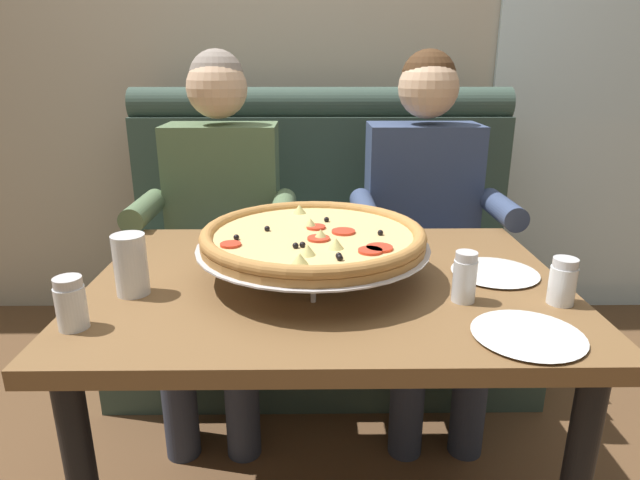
{
  "coord_description": "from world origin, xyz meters",
  "views": [
    {
      "loc": [
        -0.03,
        -1.22,
        1.23
      ],
      "look_at": [
        -0.02,
        0.07,
        0.8
      ],
      "focal_mm": 30.14,
      "sensor_mm": 36.0,
      "label": 1
    }
  ],
  "objects_px": {
    "patio_chair": "(522,178)",
    "plate_near_left": "(528,332)",
    "diner_left": "(220,216)",
    "booth_bench": "(322,270)",
    "dining_table": "(327,313)",
    "plate_near_right": "(495,270)",
    "drinking_glass": "(131,269)",
    "shaker_parmesan": "(464,281)",
    "shaker_pepper_flakes": "(562,284)",
    "diner_right": "(426,216)",
    "shaker_oregano": "(71,307)",
    "pizza": "(313,238)"
  },
  "relations": [
    {
      "from": "diner_left",
      "to": "shaker_oregano",
      "type": "bearing_deg",
      "value": -99.66
    },
    {
      "from": "shaker_oregano",
      "to": "shaker_pepper_flakes",
      "type": "bearing_deg",
      "value": 5.76
    },
    {
      "from": "shaker_pepper_flakes",
      "to": "drinking_glass",
      "type": "bearing_deg",
      "value": 176.2
    },
    {
      "from": "shaker_pepper_flakes",
      "to": "plate_near_left",
      "type": "xyz_separation_m",
      "value": [
        -0.13,
        -0.15,
        -0.03
      ]
    },
    {
      "from": "shaker_parmesan",
      "to": "shaker_pepper_flakes",
      "type": "distance_m",
      "value": 0.21
    },
    {
      "from": "booth_bench",
      "to": "dining_table",
      "type": "height_order",
      "value": "booth_bench"
    },
    {
      "from": "diner_right",
      "to": "pizza",
      "type": "distance_m",
      "value": 0.73
    },
    {
      "from": "pizza",
      "to": "shaker_parmesan",
      "type": "height_order",
      "value": "pizza"
    },
    {
      "from": "dining_table",
      "to": "plate_near_left",
      "type": "bearing_deg",
      "value": -38.33
    },
    {
      "from": "shaker_parmesan",
      "to": "plate_near_left",
      "type": "height_order",
      "value": "shaker_parmesan"
    },
    {
      "from": "plate_near_right",
      "to": "diner_left",
      "type": "bearing_deg",
      "value": 143.02
    },
    {
      "from": "shaker_pepper_flakes",
      "to": "plate_near_left",
      "type": "height_order",
      "value": "shaker_pepper_flakes"
    },
    {
      "from": "dining_table",
      "to": "shaker_pepper_flakes",
      "type": "distance_m",
      "value": 0.55
    },
    {
      "from": "shaker_oregano",
      "to": "plate_near_right",
      "type": "bearing_deg",
      "value": 16.41
    },
    {
      "from": "diner_right",
      "to": "plate_near_right",
      "type": "relative_size",
      "value": 5.93
    },
    {
      "from": "patio_chair",
      "to": "shaker_oregano",
      "type": "bearing_deg",
      "value": -127.06
    },
    {
      "from": "plate_near_left",
      "to": "pizza",
      "type": "bearing_deg",
      "value": 142.97
    },
    {
      "from": "plate_near_left",
      "to": "drinking_glass",
      "type": "relative_size",
      "value": 1.53
    },
    {
      "from": "shaker_oregano",
      "to": "shaker_parmesan",
      "type": "bearing_deg",
      "value": 8.29
    },
    {
      "from": "dining_table",
      "to": "patio_chair",
      "type": "distance_m",
      "value": 2.51
    },
    {
      "from": "booth_bench",
      "to": "plate_near_left",
      "type": "relative_size",
      "value": 7.53
    },
    {
      "from": "patio_chair",
      "to": "plate_near_left",
      "type": "bearing_deg",
      "value": -110.61
    },
    {
      "from": "plate_near_left",
      "to": "plate_near_right",
      "type": "relative_size",
      "value": 1.0
    },
    {
      "from": "pizza",
      "to": "shaker_parmesan",
      "type": "xyz_separation_m",
      "value": [
        0.33,
        -0.15,
        -0.05
      ]
    },
    {
      "from": "booth_bench",
      "to": "shaker_pepper_flakes",
      "type": "xyz_separation_m",
      "value": [
        0.51,
        -1.03,
        0.37
      ]
    },
    {
      "from": "plate_near_right",
      "to": "diner_right",
      "type": "bearing_deg",
      "value": 95.27
    },
    {
      "from": "shaker_parmesan",
      "to": "plate_near_right",
      "type": "height_order",
      "value": "shaker_parmesan"
    },
    {
      "from": "shaker_parmesan",
      "to": "drinking_glass",
      "type": "relative_size",
      "value": 0.81
    },
    {
      "from": "pizza",
      "to": "plate_near_left",
      "type": "xyz_separation_m",
      "value": [
        0.41,
        -0.31,
        -0.09
      ]
    },
    {
      "from": "plate_near_right",
      "to": "drinking_glass",
      "type": "distance_m",
      "value": 0.87
    },
    {
      "from": "diner_left",
      "to": "plate_near_left",
      "type": "bearing_deg",
      "value": -50.83
    },
    {
      "from": "plate_near_right",
      "to": "patio_chair",
      "type": "bearing_deg",
      "value": 67.49
    },
    {
      "from": "booth_bench",
      "to": "dining_table",
      "type": "bearing_deg",
      "value": -90.0
    },
    {
      "from": "shaker_oregano",
      "to": "drinking_glass",
      "type": "distance_m",
      "value": 0.18
    },
    {
      "from": "booth_bench",
      "to": "patio_chair",
      "type": "relative_size",
      "value": 1.89
    },
    {
      "from": "shaker_oregano",
      "to": "drinking_glass",
      "type": "height_order",
      "value": "drinking_glass"
    },
    {
      "from": "diner_left",
      "to": "diner_right",
      "type": "xyz_separation_m",
      "value": [
        0.73,
        0.0,
        0.0
      ]
    },
    {
      "from": "plate_near_right",
      "to": "shaker_pepper_flakes",
      "type": "bearing_deg",
      "value": -62.69
    },
    {
      "from": "diner_right",
      "to": "patio_chair",
      "type": "xyz_separation_m",
      "value": [
        0.94,
        1.54,
        -0.19
      ]
    },
    {
      "from": "plate_near_right",
      "to": "drinking_glass",
      "type": "height_order",
      "value": "drinking_glass"
    },
    {
      "from": "booth_bench",
      "to": "patio_chair",
      "type": "distance_m",
      "value": 1.82
    },
    {
      "from": "shaker_oregano",
      "to": "plate_near_left",
      "type": "bearing_deg",
      "value": -3.13
    },
    {
      "from": "diner_right",
      "to": "patio_chair",
      "type": "height_order",
      "value": "diner_right"
    },
    {
      "from": "shaker_pepper_flakes",
      "to": "patio_chair",
      "type": "bearing_deg",
      "value": 70.97
    },
    {
      "from": "dining_table",
      "to": "diner_left",
      "type": "height_order",
      "value": "diner_left"
    },
    {
      "from": "booth_bench",
      "to": "plate_near_left",
      "type": "bearing_deg",
      "value": -72.17
    },
    {
      "from": "diner_left",
      "to": "patio_chair",
      "type": "height_order",
      "value": "diner_left"
    },
    {
      "from": "plate_near_right",
      "to": "patio_chair",
      "type": "xyz_separation_m",
      "value": [
        0.88,
        2.13,
        -0.21
      ]
    },
    {
      "from": "pizza",
      "to": "shaker_oregano",
      "type": "height_order",
      "value": "pizza"
    },
    {
      "from": "dining_table",
      "to": "plate_near_right",
      "type": "bearing_deg",
      "value": 3.14
    }
  ]
}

